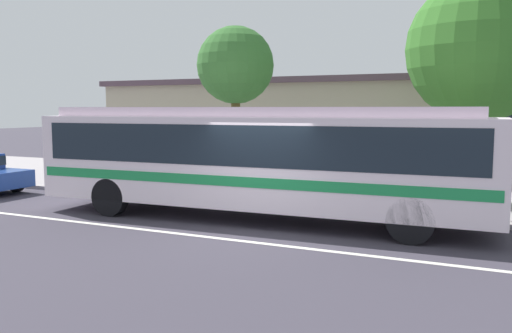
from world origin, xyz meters
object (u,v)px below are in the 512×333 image
object	(u,v)px
street_tree_mid_block	(480,50)
pedestrian_walking_along_curb	(414,170)
transit_bus	(257,154)
bus_stop_sign	(483,157)
street_tree_near_stop	(235,66)
pedestrian_waiting_near_sign	(208,161)

from	to	relation	value
street_tree_mid_block	pedestrian_walking_along_curb	bearing A→B (deg)	-133.61
transit_bus	bus_stop_sign	world-z (taller)	transit_bus
street_tree_near_stop	street_tree_mid_block	world-z (taller)	street_tree_mid_block
pedestrian_walking_along_curb	street_tree_mid_block	distance (m)	3.97
bus_stop_sign	street_tree_near_stop	xyz separation A→B (m)	(-7.55, 1.44, 2.54)
street_tree_mid_block	street_tree_near_stop	bearing A→B (deg)	-171.59
bus_stop_sign	street_tree_mid_block	xyz separation A→B (m)	(-0.29, 2.52, 2.83)
street_tree_mid_block	bus_stop_sign	bearing A→B (deg)	-83.38
pedestrian_waiting_near_sign	street_tree_mid_block	size ratio (longest dim) A/B	0.26
street_tree_near_stop	street_tree_mid_block	xyz separation A→B (m)	(7.25, 1.07, 0.30)
pedestrian_walking_along_curb	street_tree_near_stop	bearing A→B (deg)	175.21
street_tree_near_stop	pedestrian_walking_along_curb	bearing A→B (deg)	-4.79
transit_bus	pedestrian_waiting_near_sign	xyz separation A→B (m)	(-3.25, 3.09, -0.57)
transit_bus	street_tree_mid_block	bearing A→B (deg)	42.36
bus_stop_sign	pedestrian_waiting_near_sign	bearing A→B (deg)	172.28
pedestrian_waiting_near_sign	pedestrian_walking_along_curb	size ratio (longest dim) A/B	0.96
pedestrian_waiting_near_sign	bus_stop_sign	distance (m)	8.53
bus_stop_sign	street_tree_near_stop	size ratio (longest dim) A/B	0.44
pedestrian_walking_along_curb	transit_bus	bearing A→B (deg)	-139.57
pedestrian_walking_along_curb	bus_stop_sign	bearing A→B (deg)	-28.43
bus_stop_sign	street_tree_near_stop	distance (m)	8.09
bus_stop_sign	street_tree_near_stop	bearing A→B (deg)	169.16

